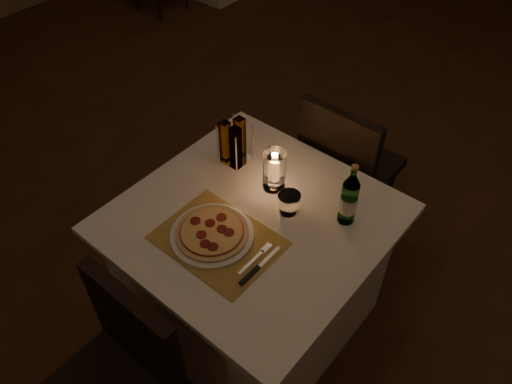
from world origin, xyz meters
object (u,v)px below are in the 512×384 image
Objects in this scene: water_bottle at (349,199)px; hurricane_candle at (274,168)px; chair_far at (345,161)px; plate at (212,235)px; tumbler at (289,203)px; chair_near at (120,370)px; pizza at (212,232)px; main_table at (253,271)px.

water_bottle is 1.54× the size of hurricane_candle.
plate is at bearing -93.20° from chair_far.
plate is at bearing -116.11° from tumbler.
chair_near reaches higher than pizza.
chair_near and chair_far have the same top height.
tumbler is 0.50× the size of hurricane_candle.
main_table is 0.44m from tumbler.
chair_near is at bearing -90.00° from chair_far.
chair_near is 4.91× the size of hurricane_candle.
tumbler is (0.09, 0.11, 0.41)m from main_table.
pizza is 0.99× the size of water_bottle.
water_bottle is (0.29, -0.49, 0.30)m from chair_far.
chair_far is 2.81× the size of plate.
hurricane_candle reaches higher than plate.
tumbler is (0.09, -0.60, 0.24)m from chair_far.
hurricane_candle is (-0.04, 0.18, 0.47)m from main_table.
plate is at bearing -130.48° from water_bottle.
hurricane_candle reaches higher than chair_near.
chair_near reaches higher than tumbler.
chair_near is at bearing -107.32° from water_bottle.
chair_far is 9.83× the size of tumbler.
plate is 1.75× the size of hurricane_candle.
water_bottle is (0.29, 0.22, 0.48)m from main_table.
pizza is (0.00, -0.00, 0.02)m from plate.
hurricane_candle reaches higher than chair_far.
hurricane_candle is at bearing 88.51° from plate.
main_table is at bearing 74.51° from pizza.
chair_far is at bearing 86.80° from plate.
plate is 1.14× the size of pizza.
chair_far is 4.91× the size of hurricane_candle.
plate is at bearing 95.35° from chair_near.
water_bottle is at bearing -59.48° from chair_far.
tumbler reaches higher than main_table.
water_bottle reaches higher than main_table.
chair_near reaches higher than main_table.
chair_far is at bearing 120.52° from water_bottle.
chair_near is 0.95m from hurricane_candle.
chair_near is 1.43m from chair_far.
chair_near reaches higher than plate.
chair_near is at bearing -87.42° from hurricane_candle.
chair_near is 1.00× the size of chair_far.
water_bottle is at bearing 37.05° from main_table.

